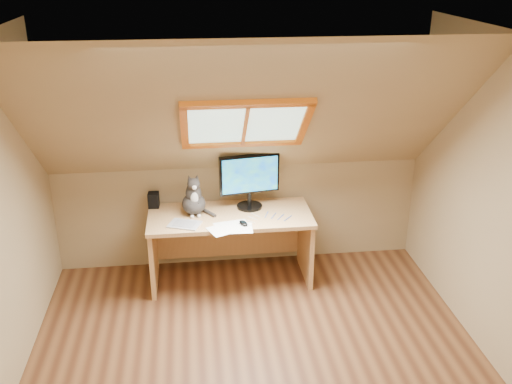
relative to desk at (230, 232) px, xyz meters
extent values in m
plane|color=brown|center=(0.11, -1.45, -0.46)|extent=(3.50, 3.50, 0.00)
cube|color=tan|center=(0.11, 0.30, 0.04)|extent=(3.50, 0.02, 1.00)
cube|color=silver|center=(0.11, -2.22, 1.94)|extent=(3.50, 1.95, 0.02)
cube|color=tan|center=(0.11, -0.47, 1.24)|extent=(3.50, 1.56, 1.41)
cube|color=#B2E0CC|center=(0.11, -0.39, 1.17)|extent=(0.90, 0.53, 0.48)
cube|color=orange|center=(0.11, -0.39, 1.17)|extent=(1.02, 0.64, 0.59)
cube|color=tan|center=(0.00, -0.07, 0.20)|extent=(1.49, 0.65, 0.04)
cube|color=tan|center=(-0.71, -0.07, -0.14)|extent=(0.04, 0.58, 0.64)
cube|color=tan|center=(0.71, -0.07, -0.14)|extent=(0.04, 0.58, 0.64)
cube|color=tan|center=(0.00, 0.23, -0.14)|extent=(1.39, 0.03, 0.45)
cylinder|color=black|center=(0.19, 0.07, 0.22)|extent=(0.24, 0.24, 0.02)
cylinder|color=black|center=(0.19, 0.07, 0.30)|extent=(0.04, 0.04, 0.13)
cube|color=black|center=(0.19, 0.07, 0.55)|extent=(0.56, 0.13, 0.37)
cube|color=#0020C0|center=(0.20, 0.04, 0.55)|extent=(0.51, 0.09, 0.32)
ellipsoid|color=#393532|center=(-0.32, 0.01, 0.31)|extent=(0.24, 0.28, 0.18)
ellipsoid|color=#393532|center=(-0.32, -0.01, 0.41)|extent=(0.16, 0.16, 0.20)
ellipsoid|color=silver|center=(-0.31, -0.07, 0.39)|extent=(0.07, 0.05, 0.12)
ellipsoid|color=#393532|center=(-0.32, -0.06, 0.53)|extent=(0.12, 0.11, 0.10)
sphere|color=silver|center=(-0.31, -0.10, 0.51)|extent=(0.04, 0.04, 0.04)
cone|color=#393532|center=(-0.35, -0.04, 0.58)|extent=(0.06, 0.05, 0.07)
cone|color=#393532|center=(-0.28, -0.03, 0.58)|extent=(0.06, 0.06, 0.07)
cube|color=black|center=(-0.69, 0.18, 0.28)|extent=(0.11, 0.11, 0.14)
cube|color=#B2B2B7|center=(-0.41, -0.24, 0.22)|extent=(0.32, 0.28, 0.01)
ellipsoid|color=black|center=(0.10, -0.29, 0.23)|extent=(0.10, 0.12, 0.03)
cube|color=white|center=(-0.07, -0.33, 0.21)|extent=(0.33, 0.27, 0.00)
cube|color=white|center=(-0.07, -0.33, 0.22)|extent=(0.32, 0.24, 0.00)
cube|color=white|center=(-0.07, -0.33, 0.22)|extent=(0.35, 0.30, 0.00)
camera|label=1|loc=(-0.32, -4.76, 2.41)|focal=40.00mm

